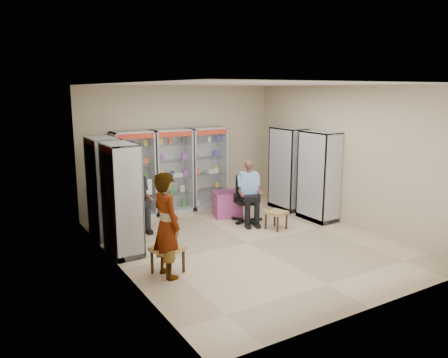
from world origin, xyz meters
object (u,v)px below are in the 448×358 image
cabinet_back_left (134,175)px  woven_stool_a (276,220)px  cabinet_back_right (207,168)px  cabinet_right_far (288,169)px  cabinet_right_near (319,176)px  seated_shopkeeper (248,193)px  cabinet_left_near (122,200)px  cabinet_back_mid (172,171)px  office_chair (247,199)px  woven_stool_b (168,260)px  cabinet_left_far (104,188)px  standing_man (167,225)px  wooden_chair (135,207)px  pink_trunk (227,204)px

cabinet_back_left → woven_stool_a: cabinet_back_left is taller
cabinet_back_right → cabinet_right_far: size_ratio=1.00×
cabinet_right_near → seated_shopkeeper: (-1.48, 0.62, -0.34)m
cabinet_left_near → cabinet_back_mid: bearing=137.2°
office_chair → woven_stool_b: 3.15m
cabinet_left_far → cabinet_right_near: bearing=73.7°
standing_man → cabinet_left_far: bearing=1.4°
cabinet_back_mid → wooden_chair: (-1.20, -0.73, -0.53)m
cabinet_back_mid → pink_trunk: size_ratio=3.31×
cabinet_right_near → cabinet_left_near: (-4.46, 0.20, 0.00)m
cabinet_left_far → seated_shopkeeper: 3.07m
cabinet_right_near → woven_stool_b: bearing=103.8°
cabinet_back_mid → standing_man: bearing=-115.5°
pink_trunk → cabinet_left_far: bearing=179.5°
cabinet_back_right → woven_stool_b: size_ratio=4.50×
cabinet_left_near → cabinet_back_right: bearing=125.7°
pink_trunk → seated_shopkeeper: bearing=-78.1°
cabinet_back_mid → office_chair: 1.97m
cabinet_back_mid → seated_shopkeeper: cabinet_back_mid is taller
cabinet_back_mid → woven_stool_b: size_ratio=4.50×
cabinet_right_near → standing_man: bearing=105.0°
cabinet_right_far → wooden_chair: cabinet_right_far is taller
cabinet_left_far → standing_man: bearing=6.6°
wooden_chair → woven_stool_b: 2.55m
standing_man → pink_trunk: bearing=-52.1°
cabinet_right_far → woven_stool_b: bearing=117.1°
cabinet_back_left → cabinet_back_right: 1.90m
cabinet_left_near → standing_man: size_ratio=1.19×
cabinet_back_right → woven_stool_a: bearing=-80.5°
cabinet_back_left → cabinet_left_near: (-0.93, -2.03, 0.00)m
woven_stool_a → woven_stool_b: bearing=-162.3°
seated_shopkeeper → cabinet_back_mid: bearing=143.6°
cabinet_back_right → woven_stool_a: cabinet_back_right is taller
seated_shopkeeper → cabinet_back_right: bearing=114.5°
cabinet_left_near → woven_stool_b: size_ratio=4.50×
cabinet_right_near → wooden_chair: bearing=68.4°
seated_shopkeeper → office_chair: bearing=109.3°
cabinet_back_left → cabinet_right_far: (3.53, -1.13, 0.00)m
cabinet_left_near → seated_shopkeeper: cabinet_left_near is taller
cabinet_right_near → cabinet_left_near: bearing=87.4°
wooden_chair → pink_trunk: wooden_chair is taller
woven_stool_b → standing_man: 0.63m
cabinet_right_far → cabinet_left_near: 4.55m
cabinet_right_far → woven_stool_b: 4.70m
office_chair → standing_man: size_ratio=0.62×
cabinet_back_mid → cabinet_left_near: same height
cabinet_right_near → woven_stool_b: 4.32m
cabinet_left_near → wooden_chair: bearing=152.4°
office_chair → standing_man: bearing=-127.1°
cabinet_back_mid → woven_stool_b: 3.68m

